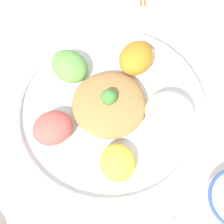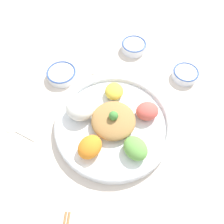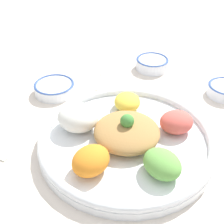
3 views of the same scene
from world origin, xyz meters
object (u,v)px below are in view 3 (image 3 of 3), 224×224
Objects in this scene: salad_platter at (125,138)px; sauce_bowl_red at (152,63)px; serving_spoon_extra at (104,76)px; rice_bowl_blue at (54,88)px.

sauce_bowl_red is (0.12, 0.36, -0.01)m from salad_platter.
sauce_bowl_red is 0.80× the size of serving_spoon_extra.
rice_bowl_blue is at bearing -157.92° from sauce_bowl_red.
salad_platter is 3.07× the size of serving_spoon_extra.
rice_bowl_blue is (-0.18, 0.24, -0.01)m from salad_platter.
salad_platter is 0.38m from sauce_bowl_red.
serving_spoon_extra is (-0.16, -0.04, -0.02)m from sauce_bowl_red.
serving_spoon_extra is at bearing 95.78° from salad_platter.
sauce_bowl_red reaches higher than rice_bowl_blue.
sauce_bowl_red is at bearing 123.27° from serving_spoon_extra.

